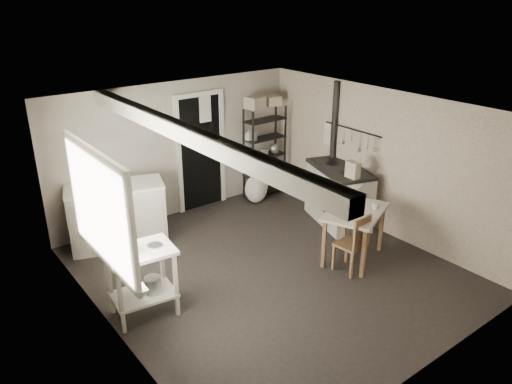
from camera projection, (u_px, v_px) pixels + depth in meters
floor at (269, 270)px, 7.03m from camera, size 5.00×5.00×0.00m
ceiling at (271, 110)px, 6.15m from camera, size 5.00×5.00×0.00m
wall_back at (177, 150)px, 8.42m from camera, size 4.50×0.02×2.30m
wall_front at (434, 276)px, 4.76m from camera, size 4.50×0.02×2.30m
wall_left at (106, 245)px, 5.33m from camera, size 0.02×5.00×2.30m
wall_right at (381, 162)px, 7.85m from camera, size 0.02×5.00×2.30m
window at (98, 209)px, 5.36m from camera, size 0.12×1.76×1.28m
doorway at (201, 153)px, 8.71m from camera, size 0.96×0.10×2.08m
ceiling_beam at (186, 134)px, 5.51m from camera, size 0.18×5.00×0.18m
wallpaper_panel at (380, 162)px, 7.85m from camera, size 0.01×5.00×2.30m
utensil_rail at (352, 130)px, 8.11m from camera, size 0.06×1.20×0.44m
prep_table at (143, 286)px, 5.96m from camera, size 0.84×0.64×0.89m
stockpot at (126, 248)px, 5.70m from camera, size 0.30×0.30×0.27m
saucepan at (155, 249)px, 5.87m from camera, size 0.18×0.18×0.10m
bucket at (153, 286)px, 5.98m from camera, size 0.25×0.25×0.23m
base_cabinets at (118, 217)px, 7.59m from camera, size 1.61×1.08×0.98m
mixing_bowl at (120, 187)px, 7.37m from camera, size 0.36×0.36×0.07m
counter_cup at (91, 194)px, 7.11m from camera, size 0.15×0.15×0.09m
shelf_rack at (265, 147)px, 9.21m from camera, size 0.81×0.33×1.70m
shelf_jar at (248, 127)px, 8.90m from camera, size 0.12×0.12×0.20m
storage_box_a at (255, 91)px, 8.73m from camera, size 0.35×0.32×0.21m
storage_box_b at (273, 89)px, 8.97m from camera, size 0.30×0.29×0.17m
stove at (338, 197)px, 8.34m from camera, size 1.03×1.38×0.97m
stovepipe at (335, 122)px, 8.39m from camera, size 0.14×0.14×1.43m
side_ledge at (352, 209)px, 7.93m from camera, size 0.67×0.52×0.91m
oats_box at (352, 175)px, 7.68m from camera, size 0.13×0.22×0.32m
work_table at (354, 235)px, 7.21m from camera, size 1.22×1.06×0.77m
table_cup at (375, 206)px, 7.09m from camera, size 0.13×0.13×0.10m
chair at (351, 239)px, 6.86m from camera, size 0.40×0.42×0.88m
flour_sack at (256, 190)px, 9.16m from camera, size 0.53×0.49×0.53m
floor_crock at (364, 240)px, 7.70m from camera, size 0.15×0.15×0.15m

